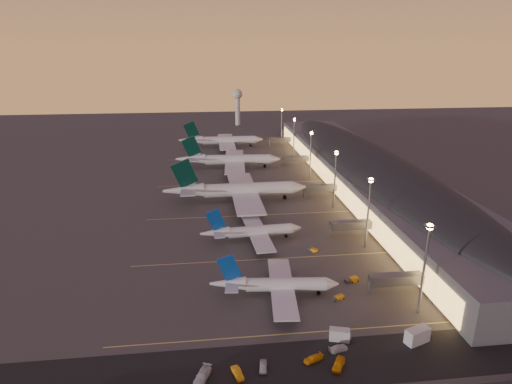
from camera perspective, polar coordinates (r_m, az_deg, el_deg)
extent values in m
plane|color=#3E3B39|center=(150.06, 1.23, -8.04)|extent=(700.00, 700.00, 0.00)
cylinder|color=silver|center=(124.89, 4.00, -12.19)|extent=(23.04, 6.03, 3.88)
cone|color=silver|center=(126.70, 10.10, -11.97)|extent=(4.03, 4.21, 3.88)
cone|color=silver|center=(124.33, -3.78, -12.08)|extent=(10.61, 4.84, 3.88)
cube|color=silver|center=(125.15, 3.48, -12.47)|extent=(9.70, 33.14, 0.43)
cylinder|color=navy|center=(132.03, 3.55, -11.34)|extent=(5.40, 3.39, 2.91)
cylinder|color=navy|center=(119.85, 4.10, -14.77)|extent=(5.40, 3.39, 2.91)
cube|color=navy|center=(121.82, -3.58, -10.05)|extent=(7.13, 1.26, 8.41)
cube|color=silver|center=(123.98, -3.20, -11.85)|extent=(4.78, 12.05, 0.27)
cylinder|color=black|center=(127.46, 8.38, -13.09)|extent=(0.34, 0.34, 1.53)
cylinder|color=black|center=(127.57, 8.37, -13.18)|extent=(1.15, 0.78, 1.09)
cylinder|color=black|center=(128.46, 3.03, -12.63)|extent=(0.34, 0.34, 1.53)
cylinder|color=black|center=(128.57, 3.03, -12.71)|extent=(1.15, 0.78, 1.09)
cylinder|color=black|center=(123.86, 3.21, -13.93)|extent=(0.34, 0.34, 1.53)
cylinder|color=black|center=(123.98, 3.21, -14.01)|extent=(1.15, 0.78, 1.09)
cylinder|color=silver|center=(158.08, 0.61, -5.18)|extent=(23.50, 5.58, 3.96)
cone|color=silver|center=(161.05, 5.35, -4.80)|extent=(4.02, 4.22, 3.96)
cone|color=silver|center=(155.74, -5.53, -5.45)|extent=(10.77, 4.69, 3.96)
cube|color=silver|center=(158.16, 0.21, -5.44)|extent=(9.08, 33.77, 0.44)
cylinder|color=navy|center=(165.43, -0.02, -4.82)|extent=(5.45, 3.33, 2.97)
cylinder|color=navy|center=(152.32, 1.01, -6.98)|extent=(5.45, 3.33, 2.97)
cube|color=navy|center=(153.76, -5.39, -3.69)|extent=(7.28, 1.10, 8.60)
cube|color=silver|center=(155.60, -5.06, -5.22)|extent=(4.59, 12.25, 0.28)
cylinder|color=black|center=(161.24, 4.04, -5.80)|extent=(0.34, 0.34, 1.56)
cylinder|color=black|center=(161.33, 4.03, -5.88)|extent=(1.16, 0.77, 1.11)
cylinder|color=black|center=(161.37, -0.24, -5.73)|extent=(0.34, 0.34, 1.56)
cylinder|color=black|center=(161.47, -0.24, -5.81)|extent=(1.16, 0.77, 1.11)
cylinder|color=black|center=(156.42, 0.13, -6.56)|extent=(0.34, 0.34, 1.56)
cylinder|color=black|center=(156.52, 0.13, -6.63)|extent=(1.16, 0.77, 1.11)
cylinder|color=silver|center=(197.05, -1.01, 0.35)|extent=(40.91, 6.81, 6.17)
cone|color=silver|center=(200.96, 5.72, 0.63)|extent=(6.68, 6.27, 6.17)
cone|color=silver|center=(195.88, -9.65, 0.21)|extent=(18.53, 6.46, 6.17)
cube|color=silver|center=(197.19, -1.58, 0.03)|extent=(12.79, 59.84, 0.68)
cylinder|color=#55575C|center=(210.37, -1.59, 0.64)|extent=(9.29, 4.77, 4.63)
cylinder|color=#55575C|center=(185.73, -0.74, -1.84)|extent=(9.29, 4.77, 4.63)
cube|color=black|center=(193.50, -9.51, 2.46)|extent=(12.19, 1.12, 13.70)
cube|color=silver|center=(195.51, -9.01, 0.49)|extent=(6.92, 21.58, 0.43)
cylinder|color=black|center=(200.99, 3.86, -0.62)|extent=(0.50, 0.50, 2.47)
cylinder|color=black|center=(201.11, 3.86, -0.72)|extent=(1.74, 1.11, 1.73)
cylinder|color=black|center=(202.19, -2.07, -0.47)|extent=(0.50, 0.50, 2.47)
cylinder|color=black|center=(202.31, -2.07, -0.56)|extent=(1.74, 1.11, 1.73)
cylinder|color=black|center=(194.08, -1.82, -1.29)|extent=(0.50, 0.50, 2.47)
cylinder|color=black|center=(194.21, -1.82, -1.40)|extent=(1.74, 1.11, 1.73)
cylinder|color=silver|center=(252.33, -2.45, 4.35)|extent=(38.28, 8.12, 5.75)
cone|color=silver|center=(253.47, 2.56, 4.42)|extent=(6.48, 6.12, 5.75)
cone|color=silver|center=(253.43, -8.71, 4.38)|extent=(17.49, 6.81, 5.75)
cube|color=silver|center=(252.57, -2.86, 4.13)|extent=(14.50, 56.12, 0.63)
cylinder|color=#55575C|center=(264.89, -2.60, 4.39)|extent=(8.83, 4.84, 4.31)
cylinder|color=#55575C|center=(241.28, -2.55, 2.96)|extent=(8.83, 4.84, 4.31)
cube|color=black|center=(251.64, -8.60, 6.03)|extent=(11.36, 1.57, 12.75)
cube|color=silver|center=(253.02, -8.25, 4.58)|extent=(7.37, 20.34, 0.40)
cylinder|color=black|center=(253.98, 1.17, 3.52)|extent=(0.49, 0.49, 2.30)
cylinder|color=black|center=(254.07, 1.17, 3.45)|extent=(1.67, 1.10, 1.61)
cylinder|color=black|center=(257.23, -3.13, 3.69)|extent=(0.49, 0.49, 2.30)
cylinder|color=black|center=(257.31, -3.13, 3.62)|extent=(1.67, 1.10, 1.61)
cylinder|color=black|center=(249.46, -3.13, 3.22)|extent=(0.49, 0.49, 2.30)
cylinder|color=black|center=(249.55, -3.13, 3.14)|extent=(1.67, 1.10, 1.61)
cylinder|color=silver|center=(307.57, -3.64, 6.91)|extent=(37.11, 5.83, 5.61)
cone|color=silver|center=(309.26, 0.37, 7.02)|extent=(6.01, 5.64, 5.61)
cone|color=silver|center=(307.43, -8.70, 6.87)|extent=(16.78, 5.71, 5.61)
cube|color=silver|center=(307.70, -3.98, 6.72)|extent=(11.09, 54.27, 0.62)
cylinder|color=#55575C|center=(319.79, -3.85, 6.84)|extent=(8.40, 4.26, 4.21)
cylinder|color=#55575C|center=(296.51, -3.64, 5.90)|extent=(8.40, 4.26, 4.21)
cube|color=black|center=(306.02, -8.61, 8.20)|extent=(11.06, 0.91, 12.44)
cube|color=silver|center=(307.18, -8.33, 7.03)|extent=(6.10, 19.55, 0.39)
cylinder|color=black|center=(309.46, -0.73, 6.28)|extent=(0.45, 0.45, 2.24)
cylinder|color=black|center=(309.53, -0.73, 6.22)|extent=(1.58, 0.99, 1.57)
cylinder|color=black|center=(312.11, -4.22, 6.34)|extent=(0.45, 0.45, 2.24)
cylinder|color=black|center=(312.18, -4.22, 6.28)|extent=(1.58, 0.99, 1.57)
cylinder|color=black|center=(304.45, -4.16, 6.02)|extent=(0.45, 0.45, 2.24)
cylinder|color=black|center=(304.52, -4.16, 5.96)|extent=(1.58, 0.99, 1.57)
cube|color=#525358|center=(228.92, 14.29, 2.50)|extent=(40.00, 255.00, 12.00)
ellipsoid|color=black|center=(227.38, 14.41, 3.95)|extent=(39.00, 253.00, 10.92)
cube|color=#FFBB5D|center=(222.89, 9.40, 2.13)|extent=(0.40, 244.80, 8.00)
cube|color=#55575C|center=(131.47, 18.25, -10.97)|extent=(16.00, 3.20, 3.00)
cylinder|color=slate|center=(129.62, 14.85, -12.24)|extent=(0.70, 0.70, 4.40)
cube|color=#55575C|center=(164.64, 12.60, -4.29)|extent=(16.00, 3.20, 3.00)
cylinder|color=slate|center=(163.17, 9.87, -5.20)|extent=(0.70, 0.70, 4.40)
cube|color=#55575C|center=(204.90, 8.60, 0.55)|extent=(16.00, 3.20, 3.00)
cylinder|color=slate|center=(203.72, 6.40, -0.14)|extent=(0.70, 0.70, 4.40)
cube|color=#55575C|center=(258.15, 5.37, 4.46)|extent=(16.00, 3.20, 3.00)
cylinder|color=slate|center=(257.21, 3.61, 3.93)|extent=(0.70, 0.70, 4.40)
cube|color=#55575C|center=(311.75, 3.27, 6.98)|extent=(16.00, 3.20, 3.00)
cylinder|color=slate|center=(310.98, 1.80, 6.54)|extent=(0.70, 0.70, 4.40)
cylinder|color=slate|center=(120.83, 21.45, -9.78)|extent=(0.70, 0.70, 25.00)
cube|color=slate|center=(115.62, 22.19, -4.22)|extent=(2.20, 2.20, 0.50)
sphere|color=#FEB561|center=(115.69, 22.18, -4.31)|extent=(1.80, 1.80, 1.80)
cylinder|color=slate|center=(153.70, 14.70, -2.92)|extent=(0.70, 0.70, 25.00)
cube|color=slate|center=(149.64, 15.09, 1.61)|extent=(2.20, 2.20, 0.50)
sphere|color=#FEB561|center=(149.69, 15.09, 1.54)|extent=(1.80, 1.80, 1.80)
cylinder|color=slate|center=(189.33, 10.46, 1.47)|extent=(0.70, 0.70, 25.00)
cube|color=slate|center=(186.05, 10.68, 5.21)|extent=(2.20, 2.20, 0.50)
sphere|color=#FEB561|center=(186.09, 10.68, 5.15)|extent=(1.80, 1.80, 1.80)
cylinder|color=slate|center=(231.13, 7.28, 4.76)|extent=(0.70, 0.70, 25.00)
cube|color=slate|center=(228.45, 7.41, 7.85)|extent=(2.20, 2.20, 0.50)
sphere|color=#FEB561|center=(228.49, 7.40, 7.80)|extent=(1.80, 1.80, 1.80)
cylinder|color=slate|center=(273.95, 5.06, 7.02)|extent=(0.70, 0.70, 25.00)
cube|color=slate|center=(271.69, 5.14, 9.64)|extent=(2.20, 2.20, 0.50)
sphere|color=#FEB561|center=(271.72, 5.14, 9.60)|extent=(1.80, 1.80, 1.80)
cylinder|color=slate|center=(317.37, 3.44, 8.65)|extent=(0.70, 0.70, 25.00)
cube|color=slate|center=(315.42, 3.48, 10.93)|extent=(2.20, 2.20, 0.50)
sphere|color=#FEB561|center=(315.45, 3.48, 10.89)|extent=(1.80, 1.80, 1.80)
cylinder|color=silver|center=(397.56, -2.46, 10.77)|extent=(4.40, 4.40, 26.00)
sphere|color=silver|center=(395.79, -2.49, 12.92)|extent=(9.00, 9.00, 9.00)
cube|color=black|center=(103.84, 5.74, -21.93)|extent=(260.00, 16.00, 0.01)
cube|color=#D8C659|center=(112.21, 4.50, -18.33)|extent=(90.00, 0.36, 0.00)
cube|color=#D8C659|center=(145.65, 1.50, -8.92)|extent=(90.00, 0.36, 0.00)
cube|color=#D8C659|center=(181.76, -0.26, -3.11)|extent=(90.00, 0.36, 0.00)
cube|color=#D8C659|center=(223.97, -1.54, 1.13)|extent=(90.00, 0.36, 0.00)
cube|color=#D8C659|center=(276.76, -2.56, 4.54)|extent=(90.00, 0.36, 0.00)
cube|color=orange|center=(126.64, 11.07, -13.60)|extent=(2.79, 2.34, 1.10)
cube|color=#55575C|center=(125.68, 10.43, -13.91)|extent=(1.80, 1.75, 0.80)
cylinder|color=black|center=(127.80, 11.14, -13.46)|extent=(0.47, 0.34, 0.44)
cylinder|color=black|center=(126.89, 11.60, -13.75)|extent=(0.47, 0.34, 0.44)
cylinder|color=black|center=(126.76, 10.51, -13.71)|extent=(0.47, 0.34, 0.44)
cylinder|color=black|center=(125.83, 10.97, -14.00)|extent=(0.47, 0.34, 0.44)
cube|color=orange|center=(136.04, 12.88, -11.27)|extent=(3.09, 2.38, 1.25)
cube|color=#55575C|center=(135.07, 12.15, -11.53)|extent=(1.93, 1.85, 0.91)
cylinder|color=black|center=(137.35, 13.03, -11.15)|extent=(0.54, 0.33, 0.50)
cylinder|color=black|center=(136.17, 13.44, -11.46)|extent=(0.54, 0.33, 0.50)
cylinder|color=black|center=(136.29, 12.31, -11.34)|extent=(0.54, 0.33, 0.50)
cylinder|color=black|center=(135.10, 12.72, -11.66)|extent=(0.54, 0.33, 0.50)
cube|color=orange|center=(151.67, 7.77, -7.70)|extent=(2.72, 2.43, 1.06)
cube|color=#55575C|center=(152.17, 7.14, -7.64)|extent=(1.80, 1.76, 0.77)
cylinder|color=black|center=(152.22, 8.16, -7.75)|extent=(0.45, 0.37, 0.42)
cylinder|color=black|center=(150.98, 8.00, -7.97)|extent=(0.45, 0.37, 0.42)
cylinder|color=black|center=(152.65, 7.53, -7.64)|extent=(0.45, 0.37, 0.42)
cylinder|color=black|center=(151.41, 7.37, -7.86)|extent=(0.45, 0.37, 0.42)
cube|color=silver|center=(111.01, 11.07, -18.16)|extent=(5.27, 3.43, 3.01)
cube|color=#55575C|center=(111.54, 12.19, -18.50)|extent=(2.08, 2.32, 1.59)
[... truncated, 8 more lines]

